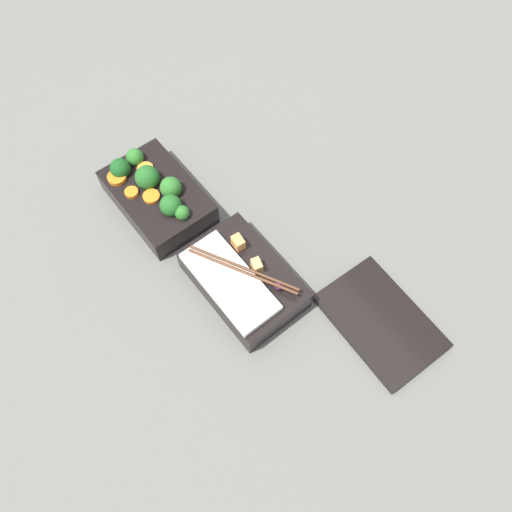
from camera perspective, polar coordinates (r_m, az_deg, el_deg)
The scene contains 4 objects.
ground_plane at distance 0.89m, azimuth -6.98°, elevation 1.07°, with size 3.00×3.00×0.00m, color slate.
bento_tray_vegetable at distance 0.93m, azimuth -11.50°, elevation 6.81°, with size 0.20×0.13×0.08m.
bento_tray_rice at distance 0.83m, azimuth -1.59°, elevation -2.73°, with size 0.20×0.13×0.07m.
bento_lid at distance 0.85m, azimuth 14.03°, elevation -7.24°, with size 0.20×0.13×0.02m, color black.
Camera 1 is at (0.40, -0.18, 0.78)m, focal length 35.00 mm.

